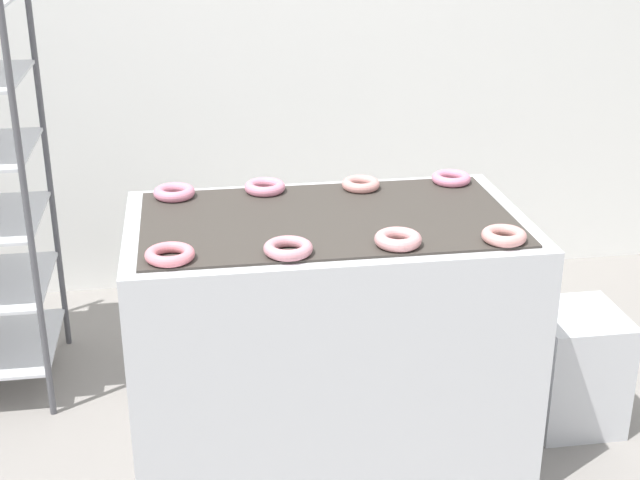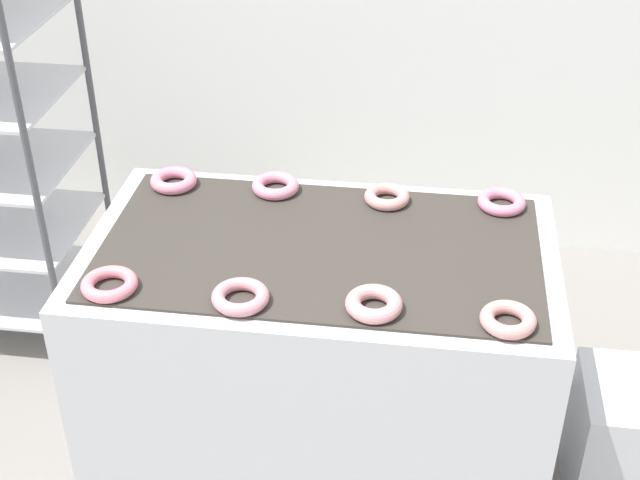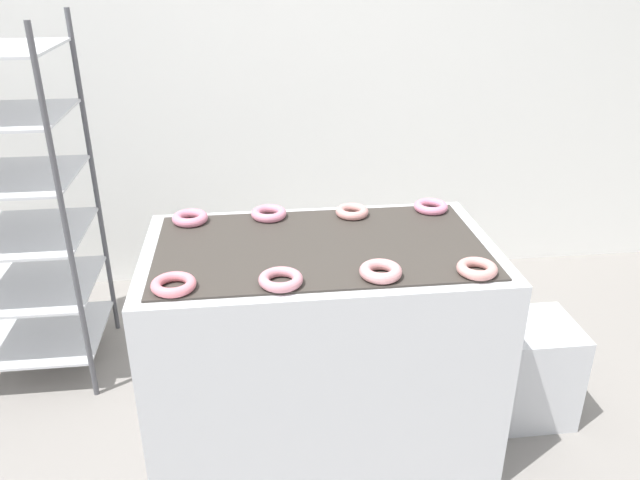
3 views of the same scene
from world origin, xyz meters
TOP-DOWN VIEW (x-y plane):
  - fryer_machine at (0.00, 0.63)m, footprint 1.28×0.75m
  - glaze_bin at (0.92, 0.67)m, footprint 0.31×0.34m
  - donut_near_left at (-0.49, 0.36)m, footprint 0.14×0.14m
  - donut_near_midleft at (-0.16, 0.35)m, footprint 0.14×0.14m
  - donut_near_midright at (0.17, 0.36)m, footprint 0.14×0.14m
  - donut_near_right at (0.49, 0.35)m, footprint 0.13×0.13m
  - donut_far_left at (-0.48, 0.90)m, footprint 0.14×0.14m
  - donut_far_midleft at (-0.17, 0.91)m, footprint 0.14×0.14m
  - donut_far_midright at (0.16, 0.89)m, footprint 0.13×0.13m
  - donut_far_right at (0.49, 0.90)m, footprint 0.14×0.14m

SIDE VIEW (x-z plane):
  - glaze_bin at x=0.92m, z-range 0.00..0.44m
  - fryer_machine at x=0.00m, z-range 0.00..0.88m
  - donut_near_left at x=-0.49m, z-range 0.88..0.91m
  - donut_far_right at x=0.49m, z-range 0.88..0.91m
  - donut_near_midleft at x=-0.16m, z-range 0.88..0.91m
  - donut_far_midright at x=0.16m, z-range 0.88..0.91m
  - donut_near_right at x=0.49m, z-range 0.88..0.91m
  - donut_far_midleft at x=-0.17m, z-range 0.88..0.91m
  - donut_far_left at x=-0.48m, z-range 0.88..0.91m
  - donut_near_midright at x=0.17m, z-range 0.88..0.91m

